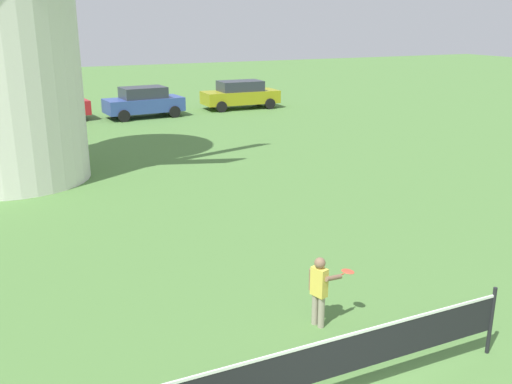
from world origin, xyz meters
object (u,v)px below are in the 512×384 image
Objects in this scene: parked_car_blue at (144,102)px; parked_car_mustard at (240,94)px; tennis_net at (322,361)px; player_far at (320,287)px; parked_car_red at (41,106)px.

parked_car_blue and parked_car_mustard have the same top height.
tennis_net is 26.01m from parked_car_mustard.
player_far is at bearing 59.32° from tennis_net.
tennis_net is 4.91× the size of player_far.
parked_car_red and parked_car_blue have the same top height.
parked_car_red is (-1.21, 24.23, 0.12)m from tennis_net.
parked_car_blue is at bearing 82.99° from player_far.
parked_car_red is 5.00m from parked_car_blue.
parked_car_red reaches higher than player_far.
tennis_net is 2.10m from player_far.
player_far is 22.54m from parked_car_red.
parked_car_mustard is (8.39, 22.42, 0.11)m from player_far.
parked_car_mustard is at bearing -0.02° from parked_car_red.
parked_car_red is 10.67m from parked_car_mustard.
player_far is 0.28× the size of parked_car_mustard.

